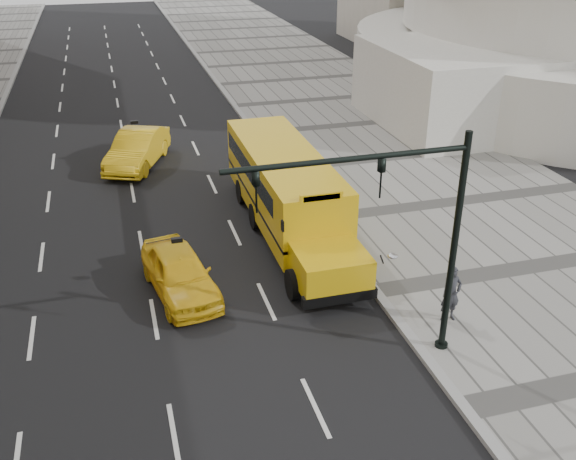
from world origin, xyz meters
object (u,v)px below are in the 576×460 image
object	(u,v)px
taxi_far	(137,149)
traffic_signal	(407,226)
pedestrian	(451,294)
taxi_near	(180,273)
school_bus	(286,186)

from	to	relation	value
taxi_far	traffic_signal	world-z (taller)	traffic_signal
taxi_far	pedestrian	bearing A→B (deg)	-41.01
taxi_near	traffic_signal	distance (m)	7.96
taxi_near	pedestrian	distance (m)	8.39
school_bus	taxi_far	bearing A→B (deg)	120.63
pedestrian	school_bus	bearing A→B (deg)	104.47
school_bus	traffic_signal	size ratio (longest dim) A/B	1.81
taxi_near	taxi_far	world-z (taller)	taxi_far
taxi_far	pedestrian	size ratio (longest dim) A/B	2.84
school_bus	traffic_signal	world-z (taller)	traffic_signal
taxi_far	traffic_signal	bearing A→B (deg)	-48.96
pedestrian	traffic_signal	size ratio (longest dim) A/B	0.28
taxi_near	taxi_far	distance (m)	12.04
taxi_far	pedestrian	xyz separation A→B (m)	(7.90, -15.93, 0.21)
taxi_near	taxi_far	size ratio (longest dim) A/B	0.86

